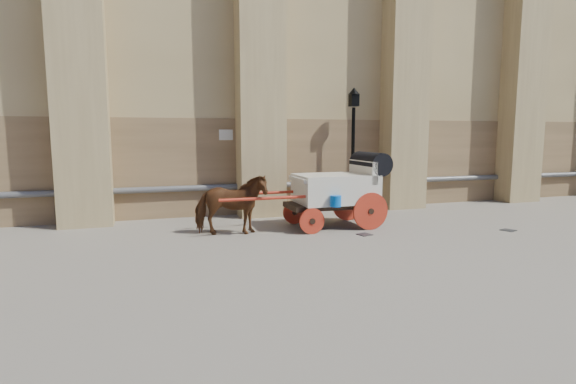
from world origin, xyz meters
name	(u,v)px	position (x,y,z in m)	size (l,w,h in m)	color
ground	(338,238)	(0.00, 0.00, 0.00)	(90.00, 90.00, 0.00)	#6F675B
horse	(231,205)	(-2.40, 1.20, 0.77)	(0.83, 1.81, 1.53)	brown
carriage	(341,187)	(0.67, 1.35, 1.09)	(4.64, 1.64, 2.03)	black
street_lamp	(353,146)	(2.01, 3.35, 2.13)	(0.37, 0.37, 3.99)	black
drain_grate_near	(365,234)	(0.81, 0.16, 0.01)	(0.32, 0.32, 0.01)	black
drain_grate_far	(508,230)	(4.66, -0.55, 0.01)	(0.32, 0.32, 0.01)	black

